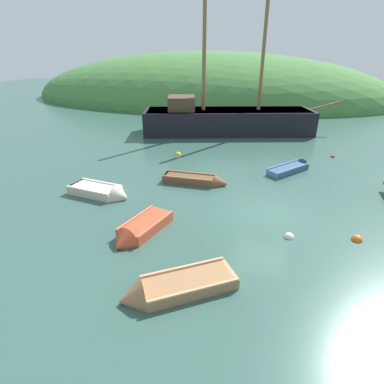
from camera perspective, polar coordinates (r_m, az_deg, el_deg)
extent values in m
plane|color=#33564C|center=(14.12, 13.29, -3.75)|extent=(120.00, 120.00, 0.00)
ellipsoid|color=#477F3D|center=(46.78, 2.25, 16.68)|extent=(51.40, 24.55, 13.00)
cube|color=black|center=(27.51, 6.59, 12.03)|extent=(14.66, 7.28, 2.78)
cube|color=#997A51|center=(27.25, 6.73, 14.78)|extent=(14.04, 6.85, 0.10)
cylinder|color=olive|center=(29.47, 23.51, 14.42)|extent=(2.90, 0.97, 0.97)
cylinder|color=olive|center=(27.31, 13.12, 24.46)|extent=(0.28, 0.28, 9.45)
cylinder|color=olive|center=(26.64, 2.26, 24.00)|extent=(0.30, 0.30, 8.51)
cube|color=#4C3828|center=(26.91, -1.96, 16.10)|extent=(2.80, 3.07, 1.10)
cube|color=#335175|center=(19.14, 17.29, 3.83)|extent=(2.47, 2.73, 0.45)
cone|color=#335175|center=(20.51, 20.24, 4.79)|extent=(1.11, 1.08, 0.86)
cube|color=#4F75A1|center=(18.10, 14.73, 3.18)|extent=(0.71, 0.61, 0.31)
cube|color=#4F75A1|center=(19.47, 18.22, 4.57)|extent=(0.76, 0.67, 0.05)
cube|color=#4F75A1|center=(18.71, 16.44, 4.00)|extent=(0.76, 0.67, 0.05)
cube|color=#4F75A1|center=(18.84, 18.38, 4.17)|extent=(1.80, 2.16, 0.07)
cube|color=#4F75A1|center=(19.28, 16.41, 4.90)|extent=(1.80, 2.16, 0.07)
cube|color=#C64C2D|center=(12.62, -8.47, -6.29)|extent=(1.69, 2.53, 0.50)
cone|color=#C64C2D|center=(11.71, -12.87, -9.41)|extent=(1.17, 0.86, 1.04)
cube|color=#FF6E48|center=(13.34, -5.59, -3.92)|extent=(0.98, 0.39, 0.35)
cube|color=#FF6E48|center=(12.26, -9.68, -6.36)|extent=(1.02, 0.45, 0.05)
cube|color=#FF6E48|center=(12.80, -7.41, -4.77)|extent=(1.02, 0.45, 0.05)
cube|color=#FF6E48|center=(12.77, -10.36, -4.59)|extent=(0.70, 2.20, 0.07)
cube|color=#FF6E48|center=(12.21, -6.65, -5.81)|extent=(0.70, 2.20, 0.07)
cube|color=brown|center=(16.82, -0.48, 2.19)|extent=(2.83, 0.97, 0.49)
cone|color=brown|center=(16.49, 5.44, 1.59)|extent=(0.71, 0.90, 0.89)
cube|color=#8E6242|center=(17.17, -4.87, 2.85)|extent=(0.13, 0.85, 0.34)
cube|color=#8E6242|center=(16.64, 1.16, 2.62)|extent=(0.19, 0.87, 0.05)
cube|color=#8E6242|center=(16.88, -2.10, 2.93)|extent=(0.19, 0.87, 0.05)
cube|color=#8E6242|center=(16.33, -0.87, 2.52)|extent=(2.76, 0.11, 0.07)
cube|color=#8E6242|center=(17.11, -0.11, 3.58)|extent=(2.76, 0.11, 0.07)
cube|color=#9E7047|center=(9.77, -0.57, -16.77)|extent=(3.00, 2.54, 0.46)
cone|color=#9E7047|center=(9.50, -11.25, -18.85)|extent=(1.20, 1.31, 1.11)
cube|color=tan|center=(10.14, 6.96, -14.63)|extent=(0.68, 0.94, 0.32)
cube|color=tan|center=(9.55, -3.50, -16.64)|extent=(0.75, 0.99, 0.05)
cube|color=tan|center=(9.79, 2.26, -15.36)|extent=(0.75, 0.99, 0.05)
cube|color=tan|center=(10.00, -1.63, -13.70)|extent=(2.35, 1.60, 0.07)
cube|color=tan|center=(9.22, 0.58, -17.66)|extent=(2.35, 1.60, 0.07)
cube|color=beige|center=(16.20, -17.47, 0.11)|extent=(2.71, 1.59, 0.52)
cone|color=beige|center=(15.27, -12.85, -0.87)|extent=(0.82, 1.22, 1.13)
cube|color=white|center=(16.96, -20.69, 1.03)|extent=(0.29, 1.08, 0.36)
cube|color=white|center=(15.85, -16.32, 0.50)|extent=(0.35, 1.11, 0.05)
cube|color=white|center=(16.41, -18.75, 1.00)|extent=(0.35, 1.11, 0.05)
cube|color=white|center=(15.72, -18.87, 0.29)|extent=(2.48, 0.48, 0.07)
cube|color=white|center=(16.47, -16.38, 1.77)|extent=(2.48, 0.48, 0.07)
sphere|color=orange|center=(13.46, 28.14, -7.81)|extent=(0.41, 0.41, 0.41)
sphere|color=red|center=(23.04, 24.55, 5.90)|extent=(0.29, 0.29, 0.29)
sphere|color=white|center=(12.63, 17.46, -7.95)|extent=(0.38, 0.38, 0.38)
sphere|color=yellow|center=(21.49, -2.58, 6.91)|extent=(0.41, 0.41, 0.41)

